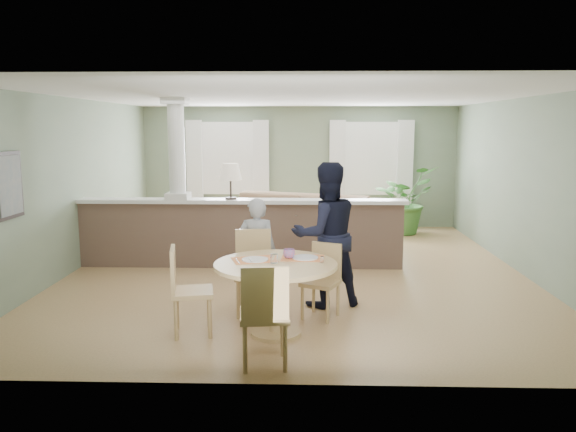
{
  "coord_description": "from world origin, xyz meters",
  "views": [
    {
      "loc": [
        0.14,
        -8.67,
        2.26
      ],
      "look_at": [
        -0.1,
        -1.0,
        1.03
      ],
      "focal_mm": 35.0,
      "sensor_mm": 36.0,
      "label": 1
    }
  ],
  "objects_px": {
    "chair_far_boy": "(253,267)",
    "chair_side": "(185,287)",
    "child_person": "(257,251)",
    "chair_far_man": "(323,277)",
    "man_person": "(326,235)",
    "houseplant": "(404,200)",
    "dining_table": "(276,277)",
    "chair_near": "(265,311)",
    "sofa": "(294,222)"
  },
  "relations": [
    {
      "from": "chair_far_boy",
      "to": "chair_side",
      "type": "distance_m",
      "value": 1.03
    },
    {
      "from": "houseplant",
      "to": "chair_far_man",
      "type": "bearing_deg",
      "value": -109.29
    },
    {
      "from": "chair_near",
      "to": "chair_side",
      "type": "bearing_deg",
      "value": -48.9
    },
    {
      "from": "chair_far_man",
      "to": "child_person",
      "type": "distance_m",
      "value": 1.0
    },
    {
      "from": "chair_far_boy",
      "to": "chair_far_man",
      "type": "bearing_deg",
      "value": -14.75
    },
    {
      "from": "houseplant",
      "to": "dining_table",
      "type": "height_order",
      "value": "houseplant"
    },
    {
      "from": "houseplant",
      "to": "child_person",
      "type": "bearing_deg",
      "value": -119.2
    },
    {
      "from": "chair_far_boy",
      "to": "man_person",
      "type": "distance_m",
      "value": 1.0
    },
    {
      "from": "chair_side",
      "to": "dining_table",
      "type": "bearing_deg",
      "value": -99.79
    },
    {
      "from": "houseplant",
      "to": "man_person",
      "type": "relative_size",
      "value": 0.79
    },
    {
      "from": "houseplant",
      "to": "chair_far_boy",
      "type": "relative_size",
      "value": 1.42
    },
    {
      "from": "chair_near",
      "to": "chair_side",
      "type": "xyz_separation_m",
      "value": [
        -0.93,
        0.86,
        -0.02
      ]
    },
    {
      "from": "houseplant",
      "to": "chair_far_man",
      "type": "relative_size",
      "value": 1.63
    },
    {
      "from": "sofa",
      "to": "chair_far_man",
      "type": "xyz_separation_m",
      "value": [
        0.42,
        -3.86,
        -0.01
      ]
    },
    {
      "from": "chair_far_man",
      "to": "chair_near",
      "type": "bearing_deg",
      "value": -86.42
    },
    {
      "from": "chair_near",
      "to": "dining_table",
      "type": "bearing_deg",
      "value": -100.21
    },
    {
      "from": "houseplant",
      "to": "dining_table",
      "type": "distance_m",
      "value": 6.44
    },
    {
      "from": "sofa",
      "to": "dining_table",
      "type": "height_order",
      "value": "sofa"
    },
    {
      "from": "sofa",
      "to": "child_person",
      "type": "xyz_separation_m",
      "value": [
        -0.42,
        -3.35,
        0.19
      ]
    },
    {
      "from": "chair_near",
      "to": "man_person",
      "type": "distance_m",
      "value": 2.06
    },
    {
      "from": "dining_table",
      "to": "chair_side",
      "type": "bearing_deg",
      "value": -178.59
    },
    {
      "from": "chair_far_man",
      "to": "chair_near",
      "type": "xyz_separation_m",
      "value": [
        -0.59,
        -1.5,
        0.07
      ]
    },
    {
      "from": "chair_far_man",
      "to": "man_person",
      "type": "distance_m",
      "value": 0.61
    },
    {
      "from": "houseplant",
      "to": "dining_table",
      "type": "bearing_deg",
      "value": -111.91
    },
    {
      "from": "houseplant",
      "to": "child_person",
      "type": "distance_m",
      "value": 5.56
    },
    {
      "from": "chair_near",
      "to": "chair_side",
      "type": "distance_m",
      "value": 1.26
    },
    {
      "from": "chair_far_man",
      "to": "child_person",
      "type": "bearing_deg",
      "value": 173.51
    },
    {
      "from": "dining_table",
      "to": "chair_near",
      "type": "height_order",
      "value": "chair_near"
    },
    {
      "from": "sofa",
      "to": "chair_near",
      "type": "relative_size",
      "value": 3.32
    },
    {
      "from": "chair_far_man",
      "to": "chair_near",
      "type": "relative_size",
      "value": 0.87
    },
    {
      "from": "houseplant",
      "to": "chair_far_man",
      "type": "distance_m",
      "value": 5.68
    },
    {
      "from": "chair_far_boy",
      "to": "chair_near",
      "type": "relative_size",
      "value": 1.0
    },
    {
      "from": "chair_side",
      "to": "child_person",
      "type": "height_order",
      "value": "child_person"
    },
    {
      "from": "chair_far_boy",
      "to": "child_person",
      "type": "xyz_separation_m",
      "value": [
        0.01,
        0.38,
        0.13
      ]
    },
    {
      "from": "chair_near",
      "to": "man_person",
      "type": "relative_size",
      "value": 0.55
    },
    {
      "from": "chair_far_man",
      "to": "chair_far_boy",
      "type": "bearing_deg",
      "value": -164.0
    },
    {
      "from": "houseplant",
      "to": "chair_side",
      "type": "height_order",
      "value": "houseplant"
    },
    {
      "from": "chair_near",
      "to": "chair_side",
      "type": "height_order",
      "value": "chair_near"
    },
    {
      "from": "dining_table",
      "to": "chair_far_boy",
      "type": "relative_size",
      "value": 1.32
    },
    {
      "from": "chair_near",
      "to": "child_person",
      "type": "xyz_separation_m",
      "value": [
        -0.24,
        2.01,
        0.12
      ]
    },
    {
      "from": "chair_far_boy",
      "to": "chair_near",
      "type": "bearing_deg",
      "value": -86.86
    },
    {
      "from": "houseplant",
      "to": "chair_near",
      "type": "relative_size",
      "value": 1.42
    },
    {
      "from": "sofa",
      "to": "chair_far_boy",
      "type": "xyz_separation_m",
      "value": [
        -0.43,
        -3.72,
        0.07
      ]
    },
    {
      "from": "dining_table",
      "to": "chair_near",
      "type": "bearing_deg",
      "value": -94.0
    },
    {
      "from": "sofa",
      "to": "child_person",
      "type": "relative_size",
      "value": 2.46
    },
    {
      "from": "man_person",
      "to": "sofa",
      "type": "bearing_deg",
      "value": -101.68
    },
    {
      "from": "sofa",
      "to": "man_person",
      "type": "xyz_separation_m",
      "value": [
        0.46,
        -3.43,
        0.42
      ]
    },
    {
      "from": "dining_table",
      "to": "chair_far_man",
      "type": "xyz_separation_m",
      "value": [
        0.53,
        0.62,
        -0.16
      ]
    },
    {
      "from": "sofa",
      "to": "child_person",
      "type": "height_order",
      "value": "child_person"
    },
    {
      "from": "chair_far_man",
      "to": "chair_near",
      "type": "distance_m",
      "value": 1.61
    }
  ]
}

